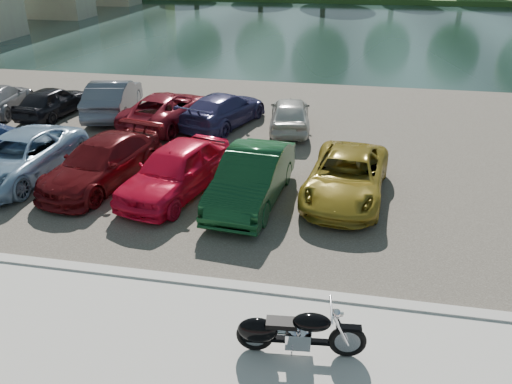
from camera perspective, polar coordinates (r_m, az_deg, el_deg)
ground at (r=9.50m, az=-0.91°, el=-18.82°), size 200.00×200.00×0.00m
kerb at (r=10.93m, az=1.23°, el=-11.20°), size 60.00×0.30×0.14m
parking_lot at (r=18.83m, az=5.85°, el=5.45°), size 60.00×18.00×0.04m
river at (r=47.03m, az=9.41°, el=17.97°), size 120.00×40.00×0.00m
motorcycle at (r=9.24m, az=3.76°, el=-15.67°), size 2.33×0.75×1.05m
car_2 at (r=17.39m, az=-25.52°, el=3.60°), size 2.53×5.08×1.38m
car_3 at (r=16.06m, az=-17.21°, el=3.24°), size 2.83×5.00×1.37m
car_4 at (r=14.85m, az=-9.14°, el=2.54°), size 2.81×4.76×1.52m
car_5 at (r=14.19m, az=-0.49°, el=1.68°), size 1.99×4.68×1.50m
car_6 at (r=14.74m, az=10.30°, el=1.79°), size 2.65×4.88×1.30m
car_8 at (r=23.43m, az=-22.22°, el=9.58°), size 1.94×3.93×1.29m
car_9 at (r=22.68m, az=-16.01°, el=10.33°), size 2.54×4.89×1.53m
car_10 at (r=20.91m, az=-10.07°, el=9.34°), size 3.00×5.13×1.34m
car_11 at (r=20.57m, az=-3.69°, el=9.39°), size 3.17×4.93×1.33m
car_12 at (r=20.10m, az=3.91°, el=8.94°), size 1.98×4.00×1.31m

